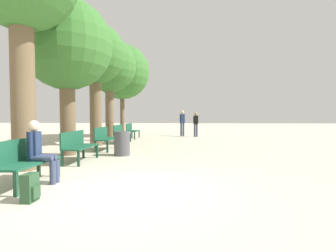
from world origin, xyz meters
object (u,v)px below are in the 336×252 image
object	(u,v)px
bench_row_0	(24,159)
bench_row_4	(131,130)
bench_row_1	(78,144)
pedestrian_mid	(196,123)
tree_row_3	(109,66)
pedestrian_near	(182,121)
bench_row_2	(105,137)
tree_row_2	(95,56)
tree_row_4	(122,72)
trash_bin	(122,143)
tree_row_1	(67,46)
bench_row_3	(121,133)
person_seated	(40,150)
backpack	(30,188)

from	to	relation	value
bench_row_0	bench_row_4	size ratio (longest dim) A/B	1.00
bench_row_4	bench_row_1	bearing A→B (deg)	-90.00
pedestrian_mid	tree_row_3	bearing A→B (deg)	-148.70
tree_row_3	pedestrian_near	distance (m)	5.92
bench_row_2	tree_row_2	world-z (taller)	tree_row_2
tree_row_3	tree_row_4	xyz separation A→B (m)	(0.00, 2.83, 0.15)
pedestrian_near	trash_bin	size ratio (longest dim) A/B	2.05
bench_row_0	tree_row_1	size ratio (longest dim) A/B	0.29
bench_row_1	pedestrian_near	xyz separation A→B (m)	(2.95, 9.63, 0.45)
bench_row_3	bench_row_2	bearing A→B (deg)	-90.00
bench_row_0	bench_row_3	size ratio (longest dim) A/B	1.00
bench_row_0	bench_row_4	bearing A→B (deg)	90.00
bench_row_3	tree_row_4	size ratio (longest dim) A/B	0.26
bench_row_2	person_seated	bearing A→B (deg)	-87.23
trash_bin	bench_row_0	bearing A→B (deg)	-104.66
person_seated	bench_row_3	bearing A→B (deg)	91.83
bench_row_0	tree_row_4	size ratio (longest dim) A/B	0.26
bench_row_0	bench_row_2	distance (m)	5.13
bench_row_4	tree_row_1	xyz separation A→B (m)	(-0.86, -6.44, 3.16)
tree_row_1	trash_bin	size ratio (longest dim) A/B	6.46
pedestrian_mid	person_seated	bearing A→B (deg)	-107.24
bench_row_1	bench_row_0	bearing A→B (deg)	-90.00
pedestrian_near	trash_bin	bearing A→B (deg)	-103.10
bench_row_4	pedestrian_mid	size ratio (longest dim) A/B	0.99
tree_row_3	bench_row_0	bearing A→B (deg)	-84.39
bench_row_2	pedestrian_mid	distance (m)	7.54
pedestrian_near	trash_bin	world-z (taller)	pedestrian_near
bench_row_3	trash_bin	world-z (taller)	bench_row_3
tree_row_1	pedestrian_mid	size ratio (longest dim) A/B	3.39
backpack	tree_row_1	bearing A→B (deg)	108.19
bench_row_3	pedestrian_near	size ratio (longest dim) A/B	0.92
tree_row_3	bench_row_2	bearing A→B (deg)	-76.73
pedestrian_mid	trash_bin	distance (m)	8.30
pedestrian_near	bench_row_4	bearing A→B (deg)	-146.73
bench_row_0	tree_row_2	distance (m)	7.53
bench_row_0	tree_row_4	bearing A→B (deg)	94.25
bench_row_4	tree_row_4	size ratio (longest dim) A/B	0.26
bench_row_1	bench_row_4	distance (m)	7.70
bench_row_3	backpack	world-z (taller)	bench_row_3
tree_row_4	trash_bin	distance (m)	8.82
bench_row_3	tree_row_2	bearing A→B (deg)	-128.98
bench_row_3	bench_row_4	distance (m)	2.57
tree_row_1	person_seated	size ratio (longest dim) A/B	4.18
person_seated	tree_row_4	bearing A→B (deg)	95.50
tree_row_4	backpack	size ratio (longest dim) A/B	13.12
tree_row_3	backpack	distance (m)	10.53
bench_row_4	tree_row_4	distance (m)	3.93
pedestrian_mid	bench_row_2	bearing A→B (deg)	-120.32
person_seated	pedestrian_near	size ratio (longest dim) A/B	0.75
bench_row_2	tree_row_4	size ratio (longest dim) A/B	0.26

